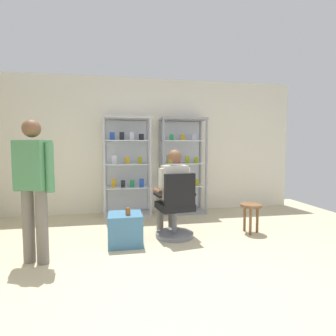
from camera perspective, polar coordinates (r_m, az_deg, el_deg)
The scene contains 10 objects.
ground_plane at distance 2.91m, azimuth 5.36°, elevation -22.61°, with size 7.20×7.20×0.00m, color #C6B793.
back_wall at distance 5.54m, azimuth -3.09°, elevation 4.71°, with size 6.00×0.10×2.70m, color silver.
display_cabinet_left at distance 5.27m, azimuth -8.69°, elevation 0.50°, with size 0.90×0.45×1.90m.
display_cabinet_right at distance 5.42m, azimuth 3.01°, elevation 0.58°, with size 0.90×0.45×1.90m.
office_chair at distance 3.93m, azimuth 1.68°, elevation -9.23°, with size 0.60×0.56×0.96m.
seated_shopkeeper at distance 4.02m, azimuth 0.87°, elevation -4.30°, with size 0.53×0.60×1.29m.
storage_crate at distance 3.77m, azimuth -9.10°, elevation -12.74°, with size 0.45×0.44×0.43m, color teal.
tea_glass at distance 3.62m, azimuth -8.55°, elevation -9.15°, with size 0.07×0.07×0.10m, color brown.
standing_customer at distance 3.36m, azimuth -26.77°, elevation -2.67°, with size 0.49×0.35×1.63m.
wooden_stool at distance 4.35m, azimuth 17.29°, elevation -8.58°, with size 0.32×0.32×0.45m.
Camera 1 is at (-0.72, -2.49, 1.32)m, focal length 28.56 mm.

